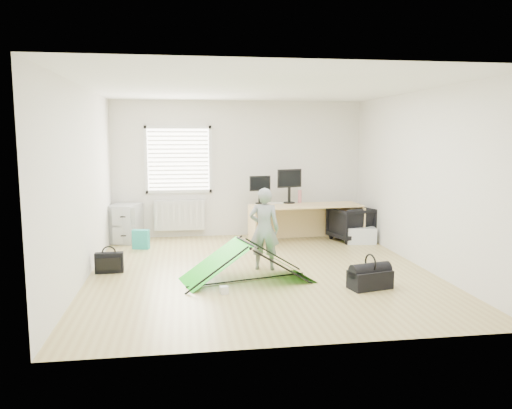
{
  "coord_description": "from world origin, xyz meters",
  "views": [
    {
      "loc": [
        -1.12,
        -7.22,
        2.02
      ],
      "look_at": [
        0.0,
        0.4,
        0.95
      ],
      "focal_mm": 35.0,
      "sensor_mm": 36.0,
      "label": 1
    }
  ],
  "objects": [
    {
      "name": "ground",
      "position": [
        0.0,
        0.0,
        0.0
      ],
      "size": [
        5.5,
        5.5,
        0.0
      ],
      "primitive_type": "plane",
      "color": "tan",
      "rests_on": "ground"
    },
    {
      "name": "storage_crate",
      "position": [
        2.18,
        1.65,
        0.15
      ],
      "size": [
        0.59,
        0.45,
        0.3
      ],
      "primitive_type": "cube",
      "rotation": [
        0.0,
        0.0,
        -0.13
      ],
      "color": "silver",
      "rests_on": "ground"
    },
    {
      "name": "filing_cabinet",
      "position": [
        -2.22,
        2.39,
        0.36
      ],
      "size": [
        0.64,
        0.74,
        0.73
      ],
      "primitive_type": "cube",
      "rotation": [
        0.0,
        0.0,
        -0.32
      ],
      "color": "#A9ADAF",
      "rests_on": "ground"
    },
    {
      "name": "tote_bag",
      "position": [
        -1.89,
        1.74,
        0.17
      ],
      "size": [
        0.31,
        0.2,
        0.34
      ],
      "primitive_type": "cube",
      "rotation": [
        0.0,
        0.0,
        -0.25
      ],
      "color": "teal",
      "rests_on": "ground"
    },
    {
      "name": "keyboard",
      "position": [
        0.6,
        2.17,
        0.72
      ],
      "size": [
        0.41,
        0.21,
        0.02
      ],
      "primitive_type": "cube",
      "rotation": [
        0.0,
        0.0,
        -0.19
      ],
      "color": "beige",
      "rests_on": "desk"
    },
    {
      "name": "monitor_right",
      "position": [
        0.91,
        2.18,
        0.96
      ],
      "size": [
        0.52,
        0.26,
        0.49
      ],
      "primitive_type": "cube",
      "rotation": [
        0.0,
        0.0,
        0.3
      ],
      "color": "black",
      "rests_on": "desk"
    },
    {
      "name": "radiator",
      "position": [
        -1.2,
        2.67,
        0.45
      ],
      "size": [
        1.0,
        0.12,
        0.6
      ],
      "primitive_type": "cube",
      "color": "silver",
      "rests_on": "back_wall"
    },
    {
      "name": "duffel_bag",
      "position": [
        1.31,
        -1.09,
        0.12
      ],
      "size": [
        0.61,
        0.41,
        0.24
      ],
      "primitive_type": "cube",
      "rotation": [
        0.0,
        0.0,
        0.23
      ],
      "color": "black",
      "rests_on": "ground"
    },
    {
      "name": "white_box",
      "position": [
        -0.63,
        -1.04,
        0.05
      ],
      "size": [
        0.12,
        0.12,
        0.1
      ],
      "primitive_type": "cube",
      "rotation": [
        0.0,
        0.0,
        0.21
      ],
      "color": "silver",
      "rests_on": "ground"
    },
    {
      "name": "thermos",
      "position": [
        1.13,
        2.2,
        0.84
      ],
      "size": [
        0.09,
        0.09,
        0.25
      ],
      "primitive_type": "cylinder",
      "rotation": [
        0.0,
        0.0,
        0.26
      ],
      "color": "#B36564",
      "rests_on": "desk"
    },
    {
      "name": "person",
      "position": [
        0.08,
        0.07,
        0.62
      ],
      "size": [
        0.51,
        0.4,
        1.25
      ],
      "primitive_type": "imported",
      "rotation": [
        0.0,
        0.0,
        2.9
      ],
      "color": "gray",
      "rests_on": "ground"
    },
    {
      "name": "kite",
      "position": [
        -0.26,
        -0.51,
        0.27
      ],
      "size": [
        1.9,
        1.19,
        0.55
      ],
      "primitive_type": null,
      "rotation": [
        0.0,
        0.0,
        0.25
      ],
      "color": "#16DD15",
      "rests_on": "ground"
    },
    {
      "name": "office_chair",
      "position": [
        2.07,
        1.9,
        0.33
      ],
      "size": [
        0.87,
        0.89,
        0.66
      ],
      "primitive_type": "imported",
      "rotation": [
        0.0,
        0.0,
        3.42
      ],
      "color": "black",
      "rests_on": "ground"
    },
    {
      "name": "monitor_left",
      "position": [
        0.34,
        2.19,
        0.91
      ],
      "size": [
        0.42,
        0.17,
        0.39
      ],
      "primitive_type": "cube",
      "rotation": [
        0.0,
        0.0,
        0.19
      ],
      "color": "black",
      "rests_on": "desk"
    },
    {
      "name": "desk",
      "position": [
        1.18,
        1.91,
        0.36
      ],
      "size": [
        2.14,
        0.82,
        0.71
      ],
      "primitive_type": "cube",
      "rotation": [
        0.0,
        0.0,
        0.07
      ],
      "color": "tan",
      "rests_on": "ground"
    },
    {
      "name": "back_wall",
      "position": [
        0.0,
        2.75,
        1.35
      ],
      "size": [
        5.0,
        0.02,
        2.7
      ],
      "primitive_type": "cube",
      "color": "silver",
      "rests_on": "ground"
    },
    {
      "name": "window",
      "position": [
        -1.2,
        2.71,
        1.55
      ],
      "size": [
        1.2,
        0.06,
        1.2
      ],
      "primitive_type": "cube",
      "color": "silver",
      "rests_on": "back_wall"
    },
    {
      "name": "laptop_bag",
      "position": [
        -2.23,
        0.2,
        0.15
      ],
      "size": [
        0.41,
        0.13,
        0.31
      ],
      "primitive_type": "cube",
      "rotation": [
        0.0,
        0.0,
        0.03
      ],
      "color": "black",
      "rests_on": "ground"
    }
  ]
}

